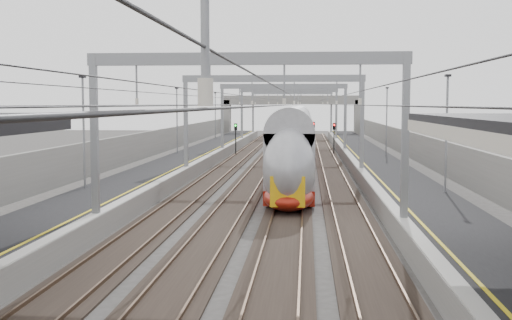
# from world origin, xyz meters

# --- Properties ---
(platform_left) EXTENTS (4.00, 120.00, 1.00)m
(platform_left) POSITION_xyz_m (-8.00, 45.00, 0.50)
(platform_left) COLOR black
(platform_left) RESTS_ON ground
(platform_right) EXTENTS (4.00, 120.00, 1.00)m
(platform_right) POSITION_xyz_m (8.00, 45.00, 0.50)
(platform_right) COLOR black
(platform_right) RESTS_ON ground
(tracks) EXTENTS (11.40, 140.00, 0.20)m
(tracks) POSITION_xyz_m (0.00, 45.00, 0.05)
(tracks) COLOR black
(tracks) RESTS_ON ground
(overhead_line) EXTENTS (13.00, 140.00, 6.60)m
(overhead_line) POSITION_xyz_m (0.00, 51.62, 6.14)
(overhead_line) COLOR gray
(overhead_line) RESTS_ON platform_left
(overbridge) EXTENTS (22.00, 2.20, 6.90)m
(overbridge) POSITION_xyz_m (0.00, 100.00, 5.31)
(overbridge) COLOR slate
(overbridge) RESTS_ON ground
(wall_left) EXTENTS (0.30, 120.00, 3.20)m
(wall_left) POSITION_xyz_m (-11.20, 45.00, 1.60)
(wall_left) COLOR slate
(wall_left) RESTS_ON ground
(wall_right) EXTENTS (0.30, 120.00, 3.20)m
(wall_right) POSITION_xyz_m (11.20, 45.00, 1.60)
(wall_right) COLOR slate
(wall_right) RESTS_ON ground
(train) EXTENTS (2.71, 49.35, 4.28)m
(train) POSITION_xyz_m (1.50, 50.03, 2.10)
(train) COLOR #9A1B0E
(train) RESTS_ON ground
(signal_green) EXTENTS (0.32, 0.32, 3.48)m
(signal_green) POSITION_xyz_m (-5.20, 64.60, 2.42)
(signal_green) COLOR black
(signal_green) RESTS_ON ground
(signal_red_near) EXTENTS (0.32, 0.32, 3.48)m
(signal_red_near) POSITION_xyz_m (3.20, 71.70, 2.42)
(signal_red_near) COLOR black
(signal_red_near) RESTS_ON ground
(signal_red_far) EXTENTS (0.32, 0.32, 3.48)m
(signal_red_far) POSITION_xyz_m (5.40, 67.08, 2.42)
(signal_red_far) COLOR black
(signal_red_far) RESTS_ON ground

